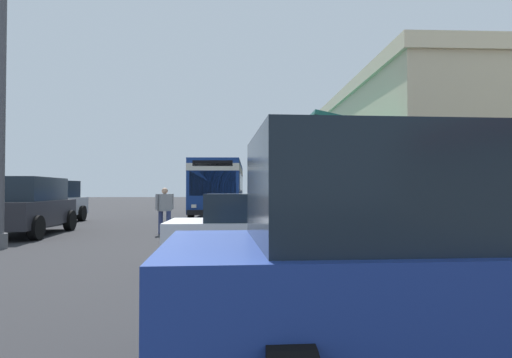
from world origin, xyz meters
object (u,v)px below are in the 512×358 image
at_px(parked_sedan_white, 274,229).
at_px(lot_light_pole, 2,95).
at_px(pedestrian, 165,208).
at_px(parked_suv_blue, 475,260).
at_px(potted_palm, 278,199).
at_px(transit_bus, 220,185).
at_px(parked_suv_charcoal, 26,205).
at_px(parked_suv_silver, 46,201).

distance_m(parked_sedan_white, lot_light_pole, 8.27).
bearing_deg(lot_light_pole, pedestrian, 135.00).
xyz_separation_m(parked_suv_blue, lot_light_pole, (-8.62, -8.03, 3.04)).
bearing_deg(potted_palm, lot_light_pole, -20.80).
xyz_separation_m(parked_sedan_white, pedestrian, (-6.67, -3.27, 0.15)).
xyz_separation_m(parked_suv_blue, parked_sedan_white, (-5.65, -1.06, -0.27)).
bearing_deg(transit_bus, lot_light_pole, -19.26).
xyz_separation_m(parked_suv_charcoal, parked_suv_blue, (12.15, 9.02, 0.00)).
relative_size(parked_sedan_white, potted_palm, 1.41).
distance_m(parked_suv_silver, parked_suv_charcoal, 5.45).
relative_size(transit_bus, potted_palm, 3.61).
bearing_deg(parked_suv_charcoal, potted_palm, 154.11).
distance_m(transit_bus, parked_suv_charcoal, 13.06).
height_order(parked_suv_silver, pedestrian, parked_suv_silver).
height_order(pedestrian, lot_light_pole, lot_light_pole).
xyz_separation_m(parked_suv_silver, pedestrian, (5.05, 6.22, -0.12)).
bearing_deg(parked_suv_charcoal, transit_bus, 151.49).
bearing_deg(potted_palm, parked_suv_silver, -36.00).
distance_m(transit_bus, parked_suv_silver, 9.98).
distance_m(parked_suv_charcoal, potted_palm, 24.56).
distance_m(transit_bus, parked_suv_blue, 23.78).
relative_size(parked_suv_silver, parked_suv_blue, 1.02).
distance_m(transit_bus, parked_sedan_white, 18.07).
distance_m(potted_palm, lot_light_pole, 27.60).
distance_m(parked_suv_charcoal, pedestrian, 4.69).
height_order(parked_suv_blue, potted_palm, potted_palm).
xyz_separation_m(parked_suv_silver, lot_light_pole, (8.75, 2.52, 3.04)).
bearing_deg(parked_sedan_white, parked_suv_silver, -141.02).
distance_m(parked_suv_silver, potted_palm, 20.85).
height_order(transit_bus, potted_palm, transit_bus).
height_order(transit_bus, parked_suv_charcoal, transit_bus).
xyz_separation_m(parked_suv_charcoal, parked_sedan_white, (6.50, 7.96, -0.27)).
bearing_deg(transit_bus, pedestrian, -7.77).
height_order(parked_sedan_white, lot_light_pole, lot_light_pole).
bearing_deg(parked_suv_silver, parked_suv_blue, 31.27).
xyz_separation_m(parked_suv_silver, parked_suv_charcoal, (5.23, 1.53, 0.00)).
distance_m(pedestrian, lot_light_pole, 6.11).
bearing_deg(pedestrian, lot_light_pole, -45.00).
height_order(parked_suv_silver, lot_light_pole, lot_light_pole).
xyz_separation_m(parked_suv_charcoal, potted_palm, (-22.09, 10.72, -0.25)).
distance_m(pedestrian, potted_palm, 22.74).
bearing_deg(parked_suv_silver, pedestrian, 50.89).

